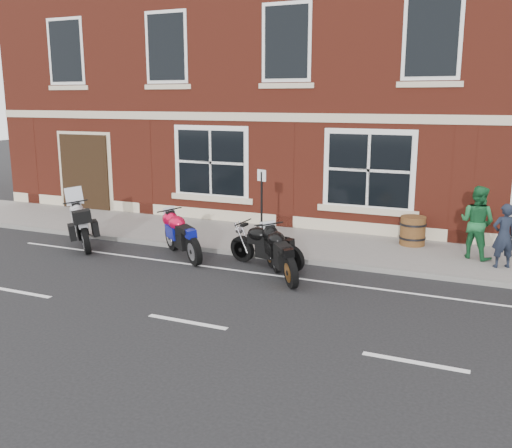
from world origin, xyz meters
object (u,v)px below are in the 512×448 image
Objects in this scene: moto_naked_black at (265,244)px; barrel_planter at (413,231)px; pedestrian_right at (477,222)px; pedestrian_left at (504,236)px; parking_sign at (262,204)px; moto_sport_silver at (272,245)px; moto_touring_silver at (83,223)px; moto_sport_black at (282,251)px; moto_sport_red at (183,234)px.

moto_naked_black is 4.25m from barrel_planter.
moto_naked_black is 1.17× the size of pedestrian_right.
pedestrian_left is at bearing -30.40° from barrel_planter.
pedestrian_left reaches higher than moto_naked_black.
parking_sign reaches higher than moto_naked_black.
pedestrian_left reaches higher than barrel_planter.
pedestrian_right is at bearing 38.16° from parking_sign.
pedestrian_left is (5.10, 1.51, 0.39)m from moto_sport_silver.
pedestrian_right is at bearing -7.23° from moto_sport_silver.
parking_sign is (4.78, 1.14, 0.70)m from moto_touring_silver.
parking_sign is at bearing 89.63° from moto_sport_black.
moto_touring_silver is at bearing 39.61° from pedestrian_right.
barrel_planter is (2.33, 3.62, -0.07)m from moto_sport_black.
parking_sign is (1.73, 1.01, 0.72)m from moto_sport_red.
moto_touring_silver is 0.85× the size of moto_naked_black.
barrel_planter is (5.20, 3.11, -0.09)m from moto_sport_red.
moto_sport_red is 6.06m from barrel_planter.
parking_sign reaches higher than moto_sport_silver.
moto_sport_black is at bearing -122.70° from barrel_planter.
moto_sport_black reaches higher than barrel_planter.
pedestrian_left is at bearing -35.48° from moto_touring_silver.
moto_sport_silver is at bearing -41.37° from moto_touring_silver.
parking_sign is at bearing 42.89° from moto_naked_black.
pedestrian_left is (5.17, 1.75, 0.32)m from moto_naked_black.
parking_sign is (-0.58, 0.70, 0.84)m from moto_sport_silver.
pedestrian_right is 0.86× the size of parking_sign.
moto_sport_red is at bearing -149.14° from barrel_planter.
moto_touring_silver is at bearing 152.21° from moto_sport_silver.
moto_sport_black is at bearing -30.37° from parking_sign.
moto_sport_red reaches higher than moto_sport_black.
moto_sport_black is 0.90× the size of parking_sign.
barrel_planter is at bearing 11.70° from moto_sport_silver.
moto_touring_silver is 8.87m from barrel_planter.
pedestrian_right reaches higher than moto_naked_black.
moto_sport_red is (3.06, 0.13, -0.03)m from moto_touring_silver.
moto_sport_red is 7.63m from pedestrian_left.
moto_sport_red is 7.22m from pedestrian_right.
moto_sport_black is 1.16× the size of moto_sport_silver.
moto_touring_silver reaches higher than moto_sport_red.
moto_touring_silver is 0.94× the size of moto_sport_red.
pedestrian_left is 1.94× the size of barrel_planter.
moto_touring_silver is 5.94m from moto_sport_black.
barrel_planter is at bearing -29.43° from moto_naked_black.
barrel_planter reaches higher than moto_sport_silver.
pedestrian_left is at bearing 160.64° from pedestrian_right.
parking_sign is (-3.47, -2.10, 0.81)m from barrel_planter.
pedestrian_right is at bearing -0.59° from moto_sport_black.
pedestrian_right is at bearing -72.03° from pedestrian_left.
moto_sport_black is at bearing 61.89° from pedestrian_right.
moto_sport_red is at bearing 155.10° from moto_sport_silver.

